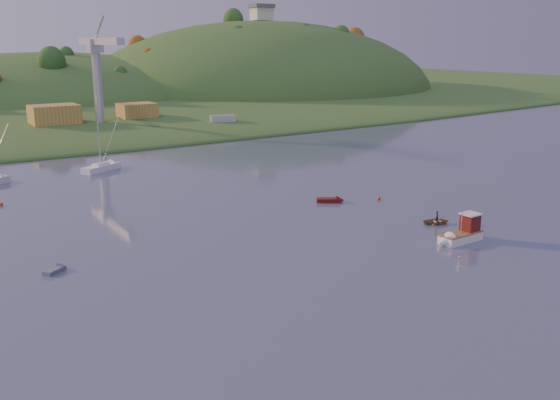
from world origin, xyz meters
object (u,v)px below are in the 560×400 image
sailboat_far (101,167)px  canoe (437,221)px  fishing_boat (458,235)px  red_tender (334,200)px  grey_dinghy (58,269)px

sailboat_far → canoe: bearing=-94.4°
fishing_boat → red_tender: size_ratio=1.63×
grey_dinghy → fishing_boat: bearing=-55.8°
fishing_boat → canoe: fishing_boat is taller
canoe → red_tender: (-4.00, 15.57, -0.06)m
canoe → grey_dinghy: grey_dinghy is taller
fishing_boat → red_tender: fishing_boat is taller
canoe → red_tender: size_ratio=0.81×
canoe → red_tender: 16.08m
canoe → grey_dinghy: 44.60m
fishing_boat → red_tender: 22.02m
fishing_boat → canoe: bearing=-121.0°
fishing_boat → grey_dinghy: size_ratio=2.33×
canoe → grey_dinghy: size_ratio=1.16×
grey_dinghy → sailboat_far: bearing=33.0°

